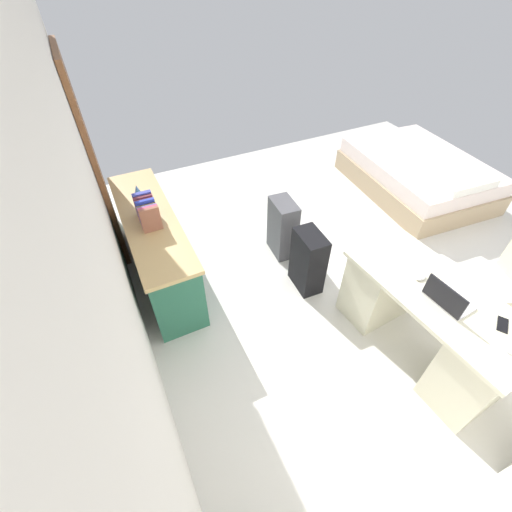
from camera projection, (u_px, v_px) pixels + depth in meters
name	position (u px, v px, depth m)	size (l,w,h in m)	color
ground_plane	(362.00, 263.00, 3.88)	(5.85, 5.85, 0.00)	silver
wall_back	(95.00, 220.00, 2.14)	(4.23, 0.10, 2.82)	silver
door_wooden	(95.00, 163.00, 3.45)	(0.88, 0.05, 2.04)	brown
desk	(425.00, 321.00, 2.84)	(1.48, 0.75, 0.74)	beige
office_chair	(494.00, 288.00, 3.05)	(0.59, 0.59, 0.94)	black
credenza	(156.00, 247.00, 3.51)	(1.80, 0.48, 0.75)	#28664C
bed	(417.00, 174.00, 4.80)	(2.01, 1.56, 0.58)	tan
suitcase_black	(308.00, 261.00, 3.42)	(0.36, 0.22, 0.66)	black
suitcase_spare_grey	(283.00, 228.00, 3.80)	(0.36, 0.22, 0.66)	#4C4C51
laptop	(447.00, 299.00, 2.49)	(0.32, 0.24, 0.21)	#B7B7BC
computer_mouse	(421.00, 277.00, 2.69)	(0.06, 0.10, 0.03)	white
cell_phone_near_laptop	(503.00, 325.00, 2.38)	(0.07, 0.14, 0.01)	black
book_row	(148.00, 212.00, 3.13)	(0.32, 0.17, 0.24)	#945945
figurine_small	(137.00, 190.00, 3.49)	(0.08, 0.08, 0.11)	#4C7FBF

